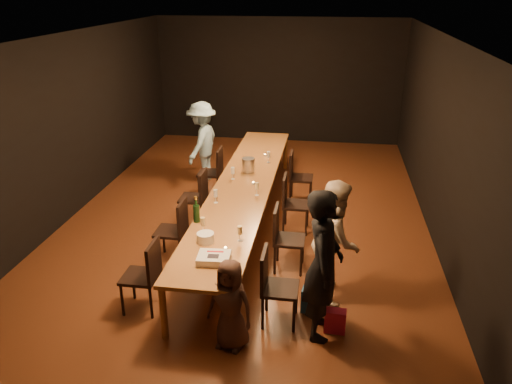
# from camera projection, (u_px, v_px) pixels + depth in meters

# --- Properties ---
(ground) EXTENTS (10.00, 10.00, 0.00)m
(ground) POSITION_uv_depth(u_px,v_px,m) (244.00, 226.00, 8.26)
(ground) COLOR #421D10
(ground) RESTS_ON ground
(room_shell) EXTENTS (6.04, 10.04, 3.02)m
(room_shell) POSITION_uv_depth(u_px,v_px,m) (243.00, 102.00, 7.46)
(room_shell) COLOR black
(room_shell) RESTS_ON ground
(table) EXTENTS (0.90, 6.00, 0.75)m
(table) POSITION_uv_depth(u_px,v_px,m) (244.00, 187.00, 7.99)
(table) COLOR #9C562D
(table) RESTS_ON ground
(chair_right_0) EXTENTS (0.42, 0.42, 0.93)m
(chair_right_0) POSITION_uv_depth(u_px,v_px,m) (280.00, 288.00, 5.78)
(chair_right_0) COLOR black
(chair_right_0) RESTS_ON ground
(chair_right_1) EXTENTS (0.42, 0.42, 0.93)m
(chair_right_1) POSITION_uv_depth(u_px,v_px,m) (289.00, 239.00, 6.87)
(chair_right_1) COLOR black
(chair_right_1) RESTS_ON ground
(chair_right_2) EXTENTS (0.42, 0.42, 0.93)m
(chair_right_2) POSITION_uv_depth(u_px,v_px,m) (296.00, 204.00, 7.96)
(chair_right_2) COLOR black
(chair_right_2) RESTS_ON ground
(chair_right_3) EXTENTS (0.42, 0.42, 0.93)m
(chair_right_3) POSITION_uv_depth(u_px,v_px,m) (301.00, 177.00, 9.06)
(chair_right_3) COLOR black
(chair_right_3) RESTS_ON ground
(chair_left_0) EXTENTS (0.42, 0.42, 0.93)m
(chair_left_0) POSITION_uv_depth(u_px,v_px,m) (140.00, 276.00, 6.01)
(chair_left_0) COLOR black
(chair_left_0) RESTS_ON ground
(chair_left_1) EXTENTS (0.42, 0.42, 0.93)m
(chair_left_1) POSITION_uv_depth(u_px,v_px,m) (171.00, 231.00, 7.10)
(chair_left_1) COLOR black
(chair_left_1) RESTS_ON ground
(chair_left_2) EXTENTS (0.42, 0.42, 0.93)m
(chair_left_2) POSITION_uv_depth(u_px,v_px,m) (193.00, 197.00, 8.20)
(chair_left_2) COLOR black
(chair_left_2) RESTS_ON ground
(chair_left_3) EXTENTS (0.42, 0.42, 0.93)m
(chair_left_3) POSITION_uv_depth(u_px,v_px,m) (210.00, 172.00, 9.29)
(chair_left_3) COLOR black
(chair_left_3) RESTS_ON ground
(woman_birthday) EXTENTS (0.44, 0.65, 1.77)m
(woman_birthday) POSITION_uv_depth(u_px,v_px,m) (323.00, 265.00, 5.43)
(woman_birthday) COLOR black
(woman_birthday) RESTS_ON ground
(woman_tan) EXTENTS (0.62, 0.78, 1.56)m
(woman_tan) POSITION_uv_depth(u_px,v_px,m) (335.00, 240.00, 6.19)
(woman_tan) COLOR beige
(woman_tan) RESTS_ON ground
(man_blue) EXTENTS (0.76, 1.12, 1.62)m
(man_blue) POSITION_uv_depth(u_px,v_px,m) (202.00, 142.00, 9.87)
(man_blue) COLOR #8DBBDB
(man_blue) RESTS_ON ground
(child) EXTENTS (0.59, 0.46, 1.06)m
(child) POSITION_uv_depth(u_px,v_px,m) (230.00, 305.00, 5.36)
(child) COLOR #452D27
(child) RESTS_ON ground
(gift_bag_red) EXTENTS (0.25, 0.14, 0.29)m
(gift_bag_red) POSITION_uv_depth(u_px,v_px,m) (335.00, 321.00, 5.72)
(gift_bag_red) COLOR #C51D4A
(gift_bag_red) RESTS_ON ground
(gift_bag_blue) EXTENTS (0.26, 0.19, 0.31)m
(gift_bag_blue) POSITION_uv_depth(u_px,v_px,m) (312.00, 300.00, 6.07)
(gift_bag_blue) COLOR #2663A5
(gift_bag_blue) RESTS_ON ground
(birthday_cake) EXTENTS (0.40, 0.33, 0.09)m
(birthday_cake) POSITION_uv_depth(u_px,v_px,m) (214.00, 258.00, 5.75)
(birthday_cake) COLOR white
(birthday_cake) RESTS_ON table
(plate_stack) EXTENTS (0.28, 0.28, 0.12)m
(plate_stack) POSITION_uv_depth(u_px,v_px,m) (206.00, 238.00, 6.17)
(plate_stack) COLOR white
(plate_stack) RESTS_ON table
(champagne_bottle) EXTENTS (0.11, 0.11, 0.37)m
(champagne_bottle) POSITION_uv_depth(u_px,v_px,m) (196.00, 209.00, 6.65)
(champagne_bottle) COLOR black
(champagne_bottle) RESTS_ON table
(ice_bucket) EXTENTS (0.25, 0.25, 0.24)m
(ice_bucket) POSITION_uv_depth(u_px,v_px,m) (248.00, 165.00, 8.46)
(ice_bucket) COLOR silver
(ice_bucket) RESTS_ON table
(wineglass_0) EXTENTS (0.06, 0.06, 0.21)m
(wineglass_0) POSITION_uv_depth(u_px,v_px,m) (203.00, 225.00, 6.41)
(wineglass_0) COLOR beige
(wineglass_0) RESTS_ON table
(wineglass_1) EXTENTS (0.06, 0.06, 0.21)m
(wineglass_1) POSITION_uv_depth(u_px,v_px,m) (240.00, 234.00, 6.18)
(wineglass_1) COLOR beige
(wineglass_1) RESTS_ON table
(wineglass_2) EXTENTS (0.06, 0.06, 0.21)m
(wineglass_2) POSITION_uv_depth(u_px,v_px,m) (216.00, 196.00, 7.26)
(wineglass_2) COLOR silver
(wineglass_2) RESTS_ON table
(wineglass_3) EXTENTS (0.06, 0.06, 0.21)m
(wineglass_3) POSITION_uv_depth(u_px,v_px,m) (257.00, 189.00, 7.52)
(wineglass_3) COLOR beige
(wineglass_3) RESTS_ON table
(wineglass_4) EXTENTS (0.06, 0.06, 0.21)m
(wineglass_4) POSITION_uv_depth(u_px,v_px,m) (233.00, 173.00, 8.14)
(wineglass_4) COLOR silver
(wineglass_4) RESTS_ON table
(wineglass_5) EXTENTS (0.06, 0.06, 0.21)m
(wineglass_5) POSITION_uv_depth(u_px,v_px,m) (269.00, 157.00, 8.90)
(wineglass_5) COLOR silver
(wineglass_5) RESTS_ON table
(tealight_near) EXTENTS (0.05, 0.05, 0.03)m
(tealight_near) POSITION_uv_depth(u_px,v_px,m) (225.00, 249.00, 6.01)
(tealight_near) COLOR #B2B7B2
(tealight_near) RESTS_ON table
(tealight_mid) EXTENTS (0.05, 0.05, 0.03)m
(tealight_mid) POSITION_uv_depth(u_px,v_px,m) (253.00, 183.00, 7.98)
(tealight_mid) COLOR #B2B7B2
(tealight_mid) RESTS_ON table
(tealight_far) EXTENTS (0.05, 0.05, 0.03)m
(tealight_far) POSITION_uv_depth(u_px,v_px,m) (265.00, 155.00, 9.27)
(tealight_far) COLOR #B2B7B2
(tealight_far) RESTS_ON table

